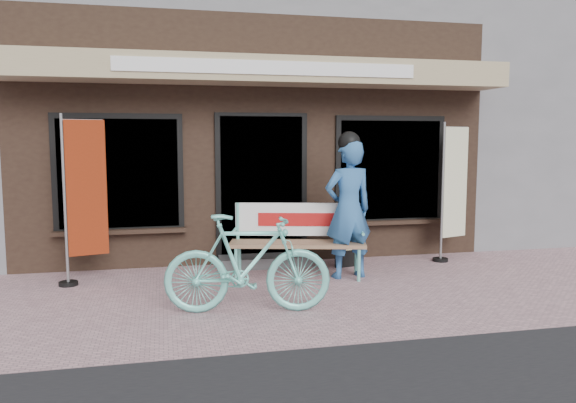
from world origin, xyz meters
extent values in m
plane|color=#B48990|center=(0.00, 0.00, 0.00)|extent=(70.00, 70.00, 0.00)
cube|color=black|center=(0.00, 5.00, 1.80)|extent=(7.00, 6.00, 3.60)
cube|color=tan|center=(0.00, 1.65, 2.75)|extent=(7.00, 0.80, 0.35)
cube|color=white|center=(0.00, 1.24, 2.75)|extent=(4.00, 0.02, 0.18)
cube|color=black|center=(0.00, 1.98, 1.10)|extent=(1.20, 0.06, 2.10)
cube|color=black|center=(0.00, 1.97, 1.10)|extent=(1.35, 0.04, 2.20)
cube|color=black|center=(-2.00, 1.98, 1.35)|extent=(1.60, 0.06, 1.50)
cube|color=black|center=(2.00, 1.98, 1.35)|extent=(1.60, 0.06, 1.50)
cube|color=black|center=(-2.00, 1.97, 1.35)|extent=(1.75, 0.04, 1.65)
cube|color=black|center=(2.00, 1.97, 1.35)|extent=(1.75, 0.04, 1.65)
cube|color=black|center=(-2.00, 1.92, 0.55)|extent=(1.80, 0.18, 0.06)
cube|color=black|center=(2.00, 1.92, 0.55)|extent=(1.80, 0.18, 0.06)
cube|color=#59595B|center=(0.00, 1.75, 0.07)|extent=(1.30, 0.45, 0.15)
cylinder|color=#6CD4C5|center=(-0.51, 1.02, 0.21)|extent=(0.05, 0.05, 0.42)
cylinder|color=#6CD4C5|center=(-0.41, 1.40, 0.21)|extent=(0.05, 0.05, 0.42)
cylinder|color=#6CD4C5|center=(1.03, 0.63, 0.21)|extent=(0.05, 0.05, 0.42)
cylinder|color=#6CD4C5|center=(1.12, 1.01, 0.21)|extent=(0.05, 0.05, 0.42)
cube|color=#977153|center=(0.31, 1.01, 0.45)|extent=(1.84, 0.87, 0.05)
cylinder|color=#6CD4C5|center=(-0.43, 1.41, 0.69)|extent=(0.05, 0.05, 0.55)
cylinder|color=#6CD4C5|center=(1.14, 1.01, 0.69)|extent=(0.05, 0.05, 0.55)
cube|color=white|center=(0.36, 1.23, 0.74)|extent=(1.64, 0.45, 0.45)
cube|color=#B21414|center=(0.35, 1.20, 0.74)|extent=(1.04, 0.27, 0.18)
cylinder|color=#6CD4C5|center=(-0.51, 1.22, 0.61)|extent=(0.15, 0.43, 0.04)
cylinder|color=#6CD4C5|center=(1.12, 0.81, 0.61)|extent=(0.15, 0.43, 0.04)
imported|color=#2E619E|center=(0.96, 0.86, 0.91)|extent=(0.72, 0.52, 1.81)
sphere|color=black|center=(0.96, 0.86, 1.78)|extent=(0.33, 0.33, 0.29)
imported|color=#6CD4C5|center=(-0.57, -0.35, 0.52)|extent=(1.80, 0.76, 1.05)
cylinder|color=gray|center=(-2.60, 1.23, 1.07)|extent=(0.04, 0.04, 2.14)
cylinder|color=gray|center=(-2.36, 1.29, 2.06)|extent=(0.47, 0.15, 0.02)
cube|color=maroon|center=(-2.34, 1.29, 1.21)|extent=(0.48, 0.15, 1.70)
cylinder|color=black|center=(-2.60, 1.23, 0.02)|extent=(0.29, 0.29, 0.05)
cylinder|color=gray|center=(2.63, 1.48, 1.04)|extent=(0.04, 0.04, 2.07)
cylinder|color=gray|center=(2.85, 1.55, 2.00)|extent=(0.46, 0.16, 0.02)
cube|color=beige|center=(2.87, 1.56, 1.18)|extent=(0.46, 0.17, 1.65)
cylinder|color=black|center=(2.63, 1.48, 0.02)|extent=(0.28, 0.28, 0.05)
cube|color=black|center=(1.16, 1.45, 0.41)|extent=(0.41, 0.17, 0.81)
cube|color=beige|center=(1.17, 1.41, 0.50)|extent=(0.34, 0.10, 0.50)
camera|label=1|loc=(-1.41, -6.08, 1.83)|focal=35.00mm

